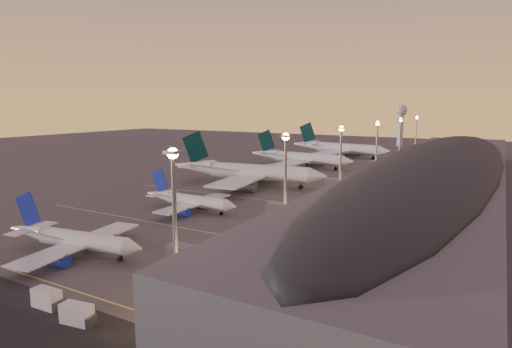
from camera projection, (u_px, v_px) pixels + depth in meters
The scene contains 14 objects.
ground at pixel (172, 219), 122.26m from camera, with size 700.00×700.00×0.00m, color #3E3B39.
airliner_narrow_south at pixel (73, 239), 93.57m from camera, with size 36.49×32.89×13.03m.
airliner_narrow_north at pixel (189, 200), 132.16m from camera, with size 34.31×30.51×12.31m.
airliner_wide_near at pixel (246, 172), 173.60m from camera, with size 67.42×61.86×21.57m.
airliner_wide_mid at pixel (299, 158), 224.38m from camera, with size 59.49×54.28×19.03m.
airliner_wide_far at pixel (339, 148), 269.27m from camera, with size 65.95×60.61×21.11m.
terminal_building at pixel (440, 172), 152.38m from camera, with size 56.35×255.00×17.46m.
light_masts at pixel (363, 146), 157.31m from camera, with size 2.20×217.20×25.90m.
radar_tower at pixel (401, 118), 336.21m from camera, with size 9.00×9.00×32.50m.
lane_markings at pixel (244, 194), 156.47m from camera, with size 90.00×180.36×0.00m.
baggage_tug_a at pixel (149, 275), 81.16m from camera, with size 3.70×2.64×1.03m.
baggage_tug_b at pixel (177, 254), 92.40m from camera, with size 4.30×2.27×1.22m.
catering_truck_a at pixel (48, 299), 68.89m from camera, with size 5.63×2.43×3.11m.
catering_truck_b at pixel (78, 315), 63.88m from camera, with size 5.68×2.88×3.05m.
Camera 1 is at (80.14, -90.69, 32.49)m, focal length 30.00 mm.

